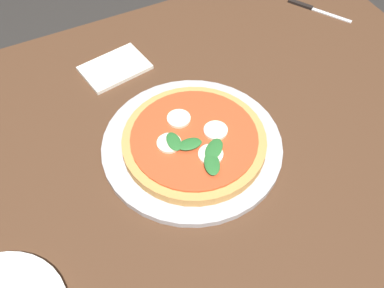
% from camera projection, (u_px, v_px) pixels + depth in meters
% --- Properties ---
extents(dining_table, '(1.24, 0.82, 0.75)m').
position_uv_depth(dining_table, '(169.00, 186.00, 0.88)').
color(dining_table, '#4C301E').
rests_on(dining_table, ground_plane).
extents(serving_tray, '(0.32, 0.32, 0.01)m').
position_uv_depth(serving_tray, '(192.00, 145.00, 0.79)').
color(serving_tray, '#B2B2B7').
rests_on(serving_tray, dining_table).
extents(pizza, '(0.25, 0.25, 0.03)m').
position_uv_depth(pizza, '(194.00, 141.00, 0.77)').
color(pizza, tan).
rests_on(pizza, serving_tray).
extents(napkin, '(0.14, 0.11, 0.01)m').
position_uv_depth(napkin, '(115.00, 68.00, 0.92)').
color(napkin, white).
rests_on(napkin, dining_table).
extents(knife, '(0.09, 0.14, 0.01)m').
position_uv_depth(knife, '(311.00, 8.00, 1.05)').
color(knife, black).
rests_on(knife, dining_table).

